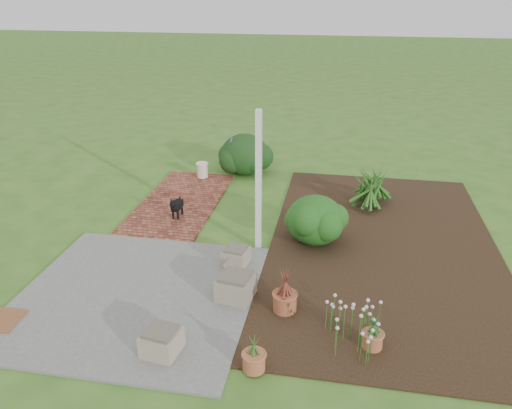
% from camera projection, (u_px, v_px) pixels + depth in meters
% --- Properties ---
extents(ground, '(80.00, 80.00, 0.00)m').
position_uv_depth(ground, '(241.00, 248.00, 8.90)').
color(ground, '#356620').
rests_on(ground, ground).
extents(concrete_patio, '(3.50, 3.50, 0.04)m').
position_uv_depth(concrete_patio, '(136.00, 295.00, 7.53)').
color(concrete_patio, '#60605E').
rests_on(concrete_patio, ground).
extents(brick_path, '(1.60, 3.50, 0.04)m').
position_uv_depth(brick_path, '(181.00, 202.00, 10.75)').
color(brick_path, maroon).
rests_on(brick_path, ground).
extents(garden_bed, '(4.00, 7.00, 0.03)m').
position_uv_depth(garden_bed, '(383.00, 246.00, 8.94)').
color(garden_bed, black).
rests_on(garden_bed, ground).
extents(veranda_post, '(0.10, 0.10, 2.50)m').
position_uv_depth(veranda_post, '(259.00, 182.00, 8.43)').
color(veranda_post, white).
rests_on(veranda_post, ground).
extents(stone_trough_near, '(0.50, 0.50, 0.29)m').
position_uv_depth(stone_trough_near, '(162.00, 342.00, 6.30)').
color(stone_trough_near, gray).
rests_on(stone_trough_near, concrete_patio).
extents(stone_trough_mid, '(0.57, 0.57, 0.33)m').
position_uv_depth(stone_trough_mid, '(236.00, 287.00, 7.40)').
color(stone_trough_mid, gray).
rests_on(stone_trough_mid, concrete_patio).
extents(stone_trough_far, '(0.45, 0.45, 0.26)m').
position_uv_depth(stone_trough_far, '(236.00, 257.00, 8.29)').
color(stone_trough_far, gray).
rests_on(stone_trough_far, concrete_patio).
extents(black_dog, '(0.16, 0.50, 0.43)m').
position_uv_depth(black_dog, '(176.00, 206.00, 9.89)').
color(black_dog, black).
rests_on(black_dog, brick_path).
extents(cream_ceramic_urn, '(0.28, 0.28, 0.35)m').
position_uv_depth(cream_ceramic_urn, '(202.00, 170.00, 12.00)').
color(cream_ceramic_urn, beige).
rests_on(cream_ceramic_urn, brick_path).
extents(evergreen_shrub, '(1.39, 1.39, 0.89)m').
position_uv_depth(evergreen_shrub, '(315.00, 219.00, 8.93)').
color(evergreen_shrub, '#0F3B0B').
rests_on(evergreen_shrub, garden_bed).
extents(agapanthus_clump_back, '(1.29, 1.29, 0.92)m').
position_uv_depth(agapanthus_clump_back, '(367.00, 187.00, 10.25)').
color(agapanthus_clump_back, '#174314').
rests_on(agapanthus_clump_back, garden_bed).
extents(agapanthus_clump_front, '(1.18, 1.18, 0.91)m').
position_uv_depth(agapanthus_clump_front, '(373.00, 181.00, 10.60)').
color(agapanthus_clump_front, '#1B430D').
rests_on(agapanthus_clump_front, garden_bed).
extents(pink_flower_patch, '(1.00, 1.00, 0.58)m').
position_uv_depth(pink_flower_patch, '(352.00, 325.00, 6.41)').
color(pink_flower_patch, '#113D0F').
rests_on(pink_flower_patch, garden_bed).
extents(terracotta_pot_bronze, '(0.42, 0.42, 0.28)m').
position_uv_depth(terracotta_pot_bronze, '(285.00, 302.00, 7.13)').
color(terracotta_pot_bronze, '#9B5234').
rests_on(terracotta_pot_bronze, garden_bed).
extents(terracotta_pot_small_left, '(0.32, 0.32, 0.22)m').
position_uv_depth(terracotta_pot_small_left, '(372.00, 340.00, 6.41)').
color(terracotta_pot_small_left, '#A75C38').
rests_on(terracotta_pot_small_left, garden_bed).
extents(terracotta_pot_small_right, '(0.28, 0.28, 0.23)m').
position_uv_depth(terracotta_pot_small_right, '(254.00, 361.00, 6.04)').
color(terracotta_pot_small_right, '#AD583A').
rests_on(terracotta_pot_small_right, garden_bed).
extents(purple_flowering_bush, '(1.30, 1.30, 1.01)m').
position_uv_depth(purple_flowering_bush, '(245.00, 153.00, 12.25)').
color(purple_flowering_bush, black).
rests_on(purple_flowering_bush, ground).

